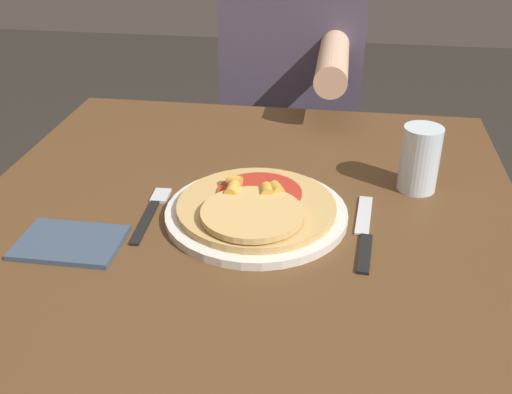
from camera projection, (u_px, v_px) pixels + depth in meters
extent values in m
cube|color=brown|center=(241.00, 224.00, 0.98)|extent=(0.92, 0.99, 0.03)
cylinder|color=brown|center=(122.00, 247.00, 1.60)|extent=(0.06, 0.06, 0.73)
cylinder|color=brown|center=(431.00, 273.00, 1.49)|extent=(0.06, 0.06, 0.73)
cylinder|color=silver|center=(256.00, 215.00, 0.96)|extent=(0.29, 0.29, 0.01)
cylinder|color=tan|center=(256.00, 208.00, 0.96)|extent=(0.26, 0.26, 0.01)
cylinder|color=#B22D1E|center=(259.00, 192.00, 0.99)|extent=(0.14, 0.14, 0.00)
cylinder|color=tan|center=(252.00, 213.00, 0.92)|extent=(0.16, 0.16, 0.01)
cylinder|color=gold|center=(234.00, 181.00, 1.00)|extent=(0.03, 0.03, 0.02)
cylinder|color=gold|center=(267.00, 191.00, 0.97)|extent=(0.03, 0.03, 0.02)
cylinder|color=gold|center=(276.00, 189.00, 0.97)|extent=(0.03, 0.03, 0.02)
cylinder|color=gold|center=(232.00, 190.00, 0.97)|extent=(0.02, 0.03, 0.02)
cube|color=black|center=(145.00, 222.00, 0.95)|extent=(0.02, 0.13, 0.00)
cube|color=silver|center=(161.00, 196.00, 1.03)|extent=(0.03, 0.05, 0.00)
cube|color=black|center=(365.00, 253.00, 0.88)|extent=(0.03, 0.10, 0.00)
cube|color=silver|center=(364.00, 215.00, 0.97)|extent=(0.03, 0.12, 0.00)
cylinder|color=silver|center=(420.00, 159.00, 1.03)|extent=(0.07, 0.07, 0.12)
cube|color=#38475B|center=(70.00, 242.00, 0.90)|extent=(0.15, 0.11, 0.01)
cylinder|color=#2D2D38|center=(262.00, 226.00, 1.89)|extent=(0.11, 0.11, 0.51)
cylinder|color=#2D2D38|center=(315.00, 230.00, 1.87)|extent=(0.11, 0.11, 0.51)
cube|color=#4C4256|center=(293.00, 73.00, 1.64)|extent=(0.37, 0.22, 0.49)
cylinder|color=tan|center=(333.00, 62.00, 1.34)|extent=(0.07, 0.30, 0.07)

